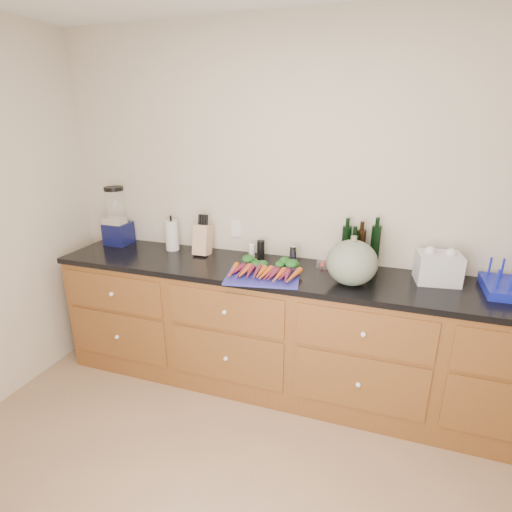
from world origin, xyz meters
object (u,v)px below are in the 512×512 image
(carrots, at_px, (265,270))
(tomato_box, at_px, (329,262))
(blender_appliance, at_px, (117,220))
(knife_block, at_px, (203,240))
(cutting_board, at_px, (263,276))
(paper_towel, at_px, (172,235))
(squash, at_px, (352,263))

(carrots, relative_size, tomato_box, 3.04)
(blender_appliance, relative_size, knife_block, 2.07)
(carrots, bearing_deg, cutting_board, -90.00)
(carrots, xyz_separation_m, tomato_box, (0.38, 0.29, -0.00))
(knife_block, bearing_deg, paper_towel, 175.91)
(squash, distance_m, tomato_box, 0.34)
(squash, xyz_separation_m, tomato_box, (-0.18, 0.26, -0.11))
(cutting_board, height_order, squash, squash)
(knife_block, bearing_deg, cutting_board, -27.10)
(paper_towel, bearing_deg, blender_appliance, -179.70)
(carrots, height_order, paper_towel, paper_towel)
(paper_towel, bearing_deg, knife_block, -4.09)
(squash, distance_m, blender_appliance, 1.95)
(cutting_board, relative_size, paper_towel, 2.03)
(cutting_board, xyz_separation_m, squash, (0.56, 0.07, 0.14))
(squash, bearing_deg, knife_block, 168.58)
(blender_appliance, xyz_separation_m, paper_towel, (0.51, 0.00, -0.09))
(cutting_board, distance_m, tomato_box, 0.51)
(carrots, distance_m, squash, 0.57)
(cutting_board, xyz_separation_m, carrots, (-0.00, 0.04, 0.03))
(cutting_board, relative_size, knife_block, 2.08)
(paper_towel, distance_m, knife_block, 0.28)
(squash, xyz_separation_m, paper_towel, (-1.43, 0.25, -0.03))
(blender_appliance, bearing_deg, paper_towel, 0.30)
(cutting_board, bearing_deg, blender_appliance, 166.97)
(cutting_board, height_order, knife_block, knife_block)
(cutting_board, height_order, tomato_box, tomato_box)
(blender_appliance, distance_m, knife_block, 0.79)
(squash, bearing_deg, tomato_box, 124.55)
(cutting_board, relative_size, blender_appliance, 1.01)
(carrots, relative_size, paper_towel, 1.93)
(cutting_board, height_order, paper_towel, paper_towel)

